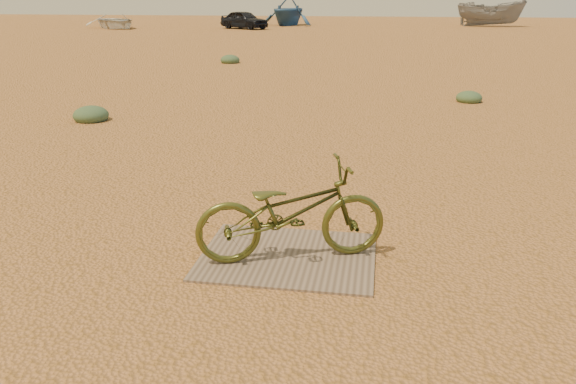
% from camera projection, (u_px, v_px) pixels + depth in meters
% --- Properties ---
extents(ground, '(120.00, 120.00, 0.00)m').
position_uv_depth(ground, '(303.00, 239.00, 5.57)').
color(ground, '#BA7744').
rests_on(ground, ground).
extents(plywood_board, '(1.59, 1.24, 0.02)m').
position_uv_depth(plywood_board, '(288.00, 256.00, 5.18)').
color(plywood_board, '#806956').
rests_on(plywood_board, ground).
extents(bicycle, '(1.81, 1.13, 0.90)m').
position_uv_depth(bicycle, '(291.00, 212.00, 4.98)').
color(bicycle, '#484D1C').
rests_on(bicycle, plywood_board).
extents(car, '(3.87, 3.09, 1.24)m').
position_uv_depth(car, '(244.00, 20.00, 39.14)').
color(car, black).
rests_on(car, ground).
extents(boat_near_left, '(5.69, 5.81, 0.98)m').
position_uv_depth(boat_near_left, '(115.00, 21.00, 39.76)').
color(boat_near_left, beige).
rests_on(boat_near_left, ground).
extents(boat_far_left, '(5.08, 5.54, 2.45)m').
position_uv_depth(boat_far_left, '(288.00, 9.00, 43.38)').
color(boat_far_left, '#2B517F').
rests_on(boat_far_left, ground).
extents(boat_mid_right, '(5.05, 2.30, 1.90)m').
position_uv_depth(boat_mid_right, '(491.00, 13.00, 42.04)').
color(boat_mid_right, gray).
rests_on(boat_mid_right, ground).
extents(kale_a, '(0.67, 0.67, 0.37)m').
position_uv_depth(kale_a, '(92.00, 120.00, 10.79)').
color(kale_a, '#495F3E').
rests_on(kale_a, ground).
extents(kale_b, '(0.58, 0.58, 0.32)m').
position_uv_depth(kale_b, '(469.00, 102.00, 12.67)').
color(kale_b, '#495F3E').
rests_on(kale_b, ground).
extents(kale_c, '(0.67, 0.67, 0.37)m').
position_uv_depth(kale_c, '(230.00, 63.00, 19.84)').
color(kale_c, '#495F3E').
rests_on(kale_c, ground).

